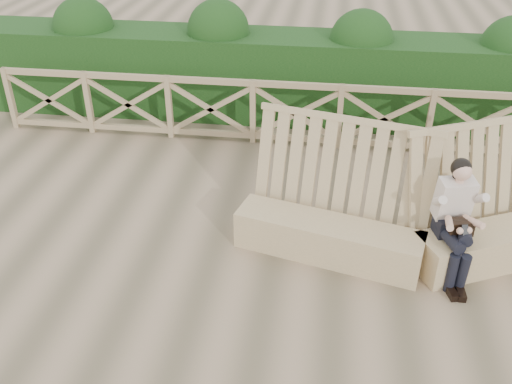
# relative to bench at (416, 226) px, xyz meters

# --- Properties ---
(ground) EXTENTS (60.00, 60.00, 0.00)m
(ground) POSITION_rel_bench_xyz_m (-1.69, -0.69, -0.41)
(ground) COLOR brown
(ground) RESTS_ON ground
(bench) EXTENTS (4.39, 1.66, 1.62)m
(bench) POSITION_rel_bench_xyz_m (0.00, 0.00, 0.00)
(bench) COLOR #967E55
(bench) RESTS_ON ground
(woman) EXTENTS (0.48, 0.88, 1.44)m
(woman) POSITION_rel_bench_xyz_m (0.35, -0.29, 0.37)
(woman) COLOR black
(woman) RESTS_ON ground
(guardrail) EXTENTS (10.10, 0.09, 1.10)m
(guardrail) POSITION_rel_bench_xyz_m (-1.69, 2.81, 0.15)
(guardrail) COLOR #8B7451
(guardrail) RESTS_ON ground
(hedge) EXTENTS (12.00, 1.20, 1.50)m
(hedge) POSITION_rel_bench_xyz_m (-1.69, 4.01, 0.34)
(hedge) COLOR black
(hedge) RESTS_ON ground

